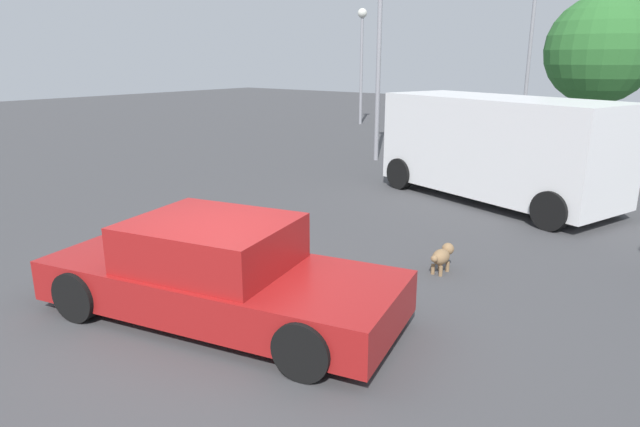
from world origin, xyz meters
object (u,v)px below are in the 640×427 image
Objects in this scene: dog at (442,256)px; light_post_far at (534,11)px; sedan_foreground at (218,273)px; van_white at (498,146)px; light_post_near at (380,4)px; light_post_mid at (362,45)px.

dog is 16.42m from light_post_far.
light_post_far is at bearing 84.11° from sedan_foreground.
sedan_foreground is 7.87m from van_white.
dog is at bearing -75.48° from light_post_far.
light_post_far is at bearing 75.64° from light_post_near.
light_post_far is at bearing 123.27° from van_white.
van_white is (0.50, 7.83, 0.67)m from sedan_foreground.
van_white is 11.50m from light_post_far.
dog is 10.52m from light_post_near.
sedan_foreground is 12.16m from light_post_near.
sedan_foreground reaches higher than dog.
light_post_mid is (-11.91, 15.41, 3.48)m from dog.
light_post_far is (1.99, 7.78, 0.19)m from light_post_near.
light_post_near is 9.97m from light_post_mid.
light_post_mid reaches higher than dog.
light_post_far is (-2.91, 10.52, 3.62)m from van_white.
light_post_near is at bearing 99.27° from sedan_foreground.
sedan_foreground is 18.99m from light_post_far.
dog is (1.53, 3.08, -0.31)m from sedan_foreground.
light_post_far reaches higher than light_post_near.
dog is 4.95m from van_white.
light_post_far reaches higher than van_white.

